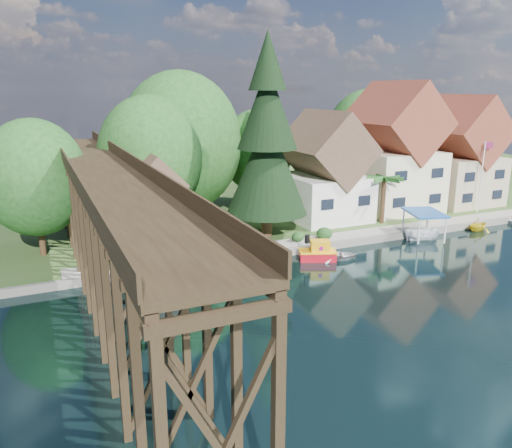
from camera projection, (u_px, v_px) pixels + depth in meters
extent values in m
plane|color=black|center=(357.00, 286.00, 35.23)|extent=(140.00, 140.00, 0.00)
cube|color=#2C4D1E|center=(204.00, 194.00, 65.12)|extent=(140.00, 52.00, 0.50)
cube|color=slate|center=(342.00, 244.00, 43.78)|extent=(60.00, 0.40, 0.62)
cube|color=gray|center=(352.00, 235.00, 45.65)|extent=(50.00, 2.60, 0.06)
cube|color=black|center=(223.00, 443.00, 13.78)|extent=(4.00, 0.36, 8.00)
cube|color=black|center=(189.00, 383.00, 16.60)|extent=(4.00, 0.36, 8.00)
cube|color=black|center=(165.00, 340.00, 19.42)|extent=(4.00, 0.36, 8.00)
cube|color=black|center=(148.00, 308.00, 22.24)|extent=(4.00, 0.36, 8.00)
cube|color=black|center=(134.00, 284.00, 25.06)|extent=(4.00, 0.36, 8.00)
cube|color=black|center=(123.00, 264.00, 27.88)|extent=(4.00, 0.36, 8.00)
cube|color=black|center=(114.00, 248.00, 30.70)|extent=(4.00, 0.36, 8.00)
cube|color=black|center=(106.00, 235.00, 33.51)|extent=(4.00, 0.36, 8.00)
cube|color=black|center=(100.00, 223.00, 36.33)|extent=(4.00, 0.36, 8.00)
cube|color=black|center=(95.00, 214.00, 39.15)|extent=(4.00, 0.36, 8.00)
cube|color=black|center=(90.00, 205.00, 41.97)|extent=(4.00, 0.36, 8.00)
cube|color=black|center=(86.00, 198.00, 44.79)|extent=(4.00, 0.36, 8.00)
cube|color=black|center=(82.00, 192.00, 47.61)|extent=(4.00, 0.36, 8.00)
cube|color=black|center=(79.00, 186.00, 50.43)|extent=(4.00, 0.36, 8.00)
cube|color=black|center=(74.00, 178.00, 31.42)|extent=(0.35, 44.00, 0.35)
cube|color=black|center=(130.00, 174.00, 32.80)|extent=(0.35, 44.00, 0.35)
cube|color=black|center=(102.00, 171.00, 32.03)|extent=(4.00, 44.00, 0.30)
cube|color=black|center=(68.00, 165.00, 31.10)|extent=(0.12, 44.00, 0.80)
cube|color=black|center=(133.00, 161.00, 32.67)|extent=(0.12, 44.00, 0.80)
cube|color=white|center=(324.00, 197.00, 51.37)|extent=(7.50, 8.00, 4.50)
cube|color=#4D3529|center=(326.00, 149.00, 50.08)|extent=(7.64, 8.64, 7.64)
cube|color=black|center=(327.00, 204.00, 46.93)|extent=(1.35, 0.08, 1.00)
cube|color=black|center=(364.00, 201.00, 48.58)|extent=(1.35, 0.08, 1.00)
cube|color=beige|center=(392.00, 180.00, 55.10)|extent=(8.50, 8.50, 6.50)
cube|color=brown|center=(396.00, 122.00, 53.46)|extent=(8.65, 9.18, 8.65)
cube|color=black|center=(400.00, 186.00, 50.30)|extent=(1.53, 0.08, 1.00)
cube|color=black|center=(437.00, 182.00, 52.18)|extent=(1.53, 0.08, 1.00)
cube|color=tan|center=(456.00, 180.00, 58.34)|extent=(8.00, 8.00, 5.50)
cube|color=brown|center=(461.00, 131.00, 56.87)|extent=(8.15, 8.64, 8.15)
cube|color=black|center=(469.00, 184.00, 53.83)|extent=(1.44, 0.08, 1.00)
cube|color=black|center=(499.00, 181.00, 55.60)|extent=(1.44, 0.08, 1.00)
cube|color=white|center=(154.00, 223.00, 43.08)|extent=(5.00, 5.00, 3.50)
cube|color=#4D3529|center=(152.00, 183.00, 42.15)|extent=(5.09, 5.40, 5.09)
cube|color=black|center=(144.00, 231.00, 40.24)|extent=(0.90, 0.08, 1.00)
cube|color=black|center=(178.00, 227.00, 41.35)|extent=(0.90, 0.08, 1.00)
cylinder|color=#382314|center=(153.00, 206.00, 47.31)|extent=(0.50, 0.50, 4.50)
ellipsoid|color=#184318|center=(151.00, 156.00, 46.07)|extent=(4.40, 4.40, 5.06)
cylinder|color=#382314|center=(183.00, 193.00, 52.35)|extent=(0.50, 0.50, 4.95)
ellipsoid|color=#184318|center=(181.00, 142.00, 50.99)|extent=(5.00, 5.00, 5.75)
cylinder|color=#382314|center=(257.00, 188.00, 56.90)|extent=(0.50, 0.50, 4.05)
ellipsoid|color=#184318|center=(257.00, 151.00, 55.79)|extent=(4.00, 4.00, 4.60)
cylinder|color=#382314|center=(365.00, 177.00, 62.76)|extent=(0.50, 0.50, 4.50)
ellipsoid|color=#184318|center=(367.00, 139.00, 61.52)|extent=(4.60, 4.60, 5.29)
cylinder|color=#382314|center=(437.00, 181.00, 62.51)|extent=(0.50, 0.50, 3.60)
ellipsoid|color=#184318|center=(440.00, 151.00, 61.52)|extent=(3.80, 3.80, 4.37)
cylinder|color=#382314|center=(41.00, 231.00, 39.90)|extent=(0.50, 0.50, 4.05)
ellipsoid|color=#184318|center=(35.00, 178.00, 38.78)|extent=(4.00, 4.00, 4.60)
ellipsoid|color=#153914|center=(207.00, 247.00, 39.85)|extent=(1.98, 1.98, 1.53)
ellipsoid|color=#153914|center=(229.00, 245.00, 40.95)|extent=(1.54, 1.54, 1.19)
ellipsoid|color=#153914|center=(254.00, 241.00, 41.23)|extent=(2.20, 2.20, 1.70)
ellipsoid|color=#153914|center=(170.00, 252.00, 38.87)|extent=(1.76, 1.76, 1.36)
ellipsoid|color=#153914|center=(298.00, 236.00, 43.60)|extent=(1.54, 1.54, 1.19)
ellipsoid|color=#153914|center=(324.00, 232.00, 44.30)|extent=(1.76, 1.76, 1.36)
cylinder|color=#382314|center=(267.00, 219.00, 45.15)|extent=(0.98, 0.98, 3.28)
cone|color=black|center=(267.00, 164.00, 43.86)|extent=(7.22, 7.22, 8.76)
cone|color=black|center=(267.00, 107.00, 42.58)|extent=(5.25, 5.25, 7.11)
cone|color=black|center=(268.00, 60.00, 41.58)|extent=(3.28, 3.28, 4.92)
cylinder|color=#382314|center=(383.00, 202.00, 49.43)|extent=(0.43, 0.43, 4.31)
ellipsoid|color=#174619|center=(385.00, 179.00, 48.82)|extent=(3.58, 3.58, 0.98)
cylinder|color=white|center=(481.00, 178.00, 53.23)|extent=(0.11, 0.11, 7.69)
cube|color=#AC160C|center=(489.00, 145.00, 52.59)|extent=(1.10, 0.07, 0.66)
cube|color=red|center=(317.00, 256.00, 40.61)|extent=(3.26, 2.53, 0.77)
cube|color=#FFAC0D|center=(318.00, 251.00, 40.50)|extent=(3.39, 2.66, 0.10)
cube|color=#FFAC0D|center=(320.00, 246.00, 40.40)|extent=(1.87, 1.66, 0.96)
cylinder|color=black|center=(307.00, 239.00, 40.21)|extent=(0.42, 0.42, 0.67)
cylinder|color=#910B69|center=(321.00, 249.00, 39.83)|extent=(0.35, 0.20, 0.35)
cylinder|color=#910B69|center=(319.00, 244.00, 40.98)|extent=(0.35, 0.20, 0.35)
cylinder|color=#910B69|center=(330.00, 246.00, 40.42)|extent=(0.20, 0.35, 0.35)
imported|color=silver|center=(336.00, 255.00, 40.83)|extent=(4.18, 3.50, 0.74)
imported|color=white|center=(423.00, 233.00, 45.77)|extent=(3.65, 2.33, 1.32)
cube|color=#1A53AD|center=(425.00, 213.00, 45.25)|extent=(4.13, 4.95, 0.16)
cylinder|color=white|center=(445.00, 230.00, 43.88)|extent=(0.16, 0.16, 2.38)
cylinder|color=white|center=(428.00, 220.00, 47.44)|extent=(0.16, 0.16, 2.38)
cylinder|color=white|center=(419.00, 231.00, 43.68)|extent=(0.16, 0.16, 2.38)
cylinder|color=white|center=(403.00, 220.00, 47.24)|extent=(0.16, 0.16, 2.38)
imported|color=yellow|center=(479.00, 224.00, 48.97)|extent=(2.93, 2.61, 1.40)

